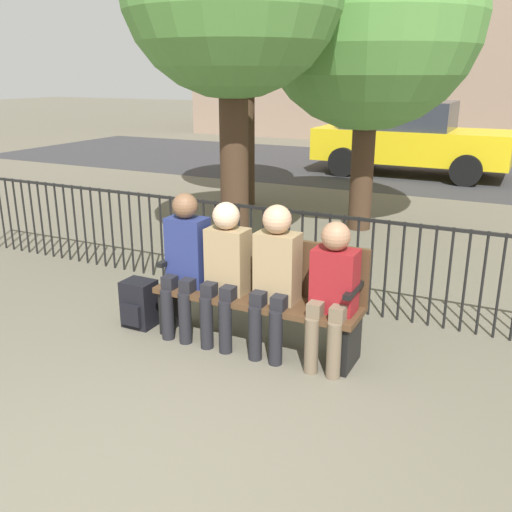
# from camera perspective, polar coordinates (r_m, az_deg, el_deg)

# --- Properties ---
(park_bench) EXTENTS (1.78, 0.45, 0.92)m
(park_bench) POSITION_cam_1_polar(r_m,az_deg,el_deg) (4.79, 0.42, -3.21)
(park_bench) COLOR #4C331E
(park_bench) RESTS_ON ground
(seated_person_0) EXTENTS (0.34, 0.39, 1.26)m
(seated_person_0) POSITION_cam_1_polar(r_m,az_deg,el_deg) (4.93, -7.08, -0.14)
(seated_person_0) COLOR black
(seated_person_0) RESTS_ON ground
(seated_person_1) EXTENTS (0.34, 0.39, 1.22)m
(seated_person_1) POSITION_cam_1_polar(r_m,az_deg,el_deg) (4.73, -3.10, -0.97)
(seated_person_1) COLOR black
(seated_person_1) RESTS_ON ground
(seated_person_2) EXTENTS (0.34, 0.39, 1.25)m
(seated_person_2) POSITION_cam_1_polar(r_m,az_deg,el_deg) (4.53, 1.92, -1.62)
(seated_person_2) COLOR black
(seated_person_2) RESTS_ON ground
(seated_person_3) EXTENTS (0.34, 0.39, 1.17)m
(seated_person_3) POSITION_cam_1_polar(r_m,az_deg,el_deg) (4.38, 7.64, -3.10)
(seated_person_3) COLOR brown
(seated_person_3) RESTS_ON ground
(backpack) EXTENTS (0.28, 0.27, 0.43)m
(backpack) POSITION_cam_1_polar(r_m,az_deg,el_deg) (5.31, -11.61, -4.72)
(backpack) COLOR black
(backpack) RESTS_ON ground
(fence_railing) EXTENTS (9.01, 0.03, 0.95)m
(fence_railing) POSITION_cam_1_polar(r_m,az_deg,el_deg) (5.62, 4.64, 0.66)
(fence_railing) COLOR black
(fence_railing) RESTS_ON ground
(tree_0) EXTENTS (3.04, 3.04, 4.47)m
(tree_0) POSITION_cam_1_polar(r_m,az_deg,el_deg) (8.40, 11.41, 22.44)
(tree_0) COLOR #422D1E
(tree_0) RESTS_ON ground
(street_surface) EXTENTS (24.00, 6.00, 0.01)m
(street_surface) POSITION_cam_1_polar(r_m,az_deg,el_deg) (14.07, 18.22, 7.95)
(street_surface) COLOR #333335
(street_surface) RESTS_ON ground
(parked_car_0) EXTENTS (4.20, 1.94, 1.62)m
(parked_car_0) POSITION_cam_1_polar(r_m,az_deg,el_deg) (13.43, 14.97, 11.43)
(parked_car_0) COLOR yellow
(parked_car_0) RESTS_ON ground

